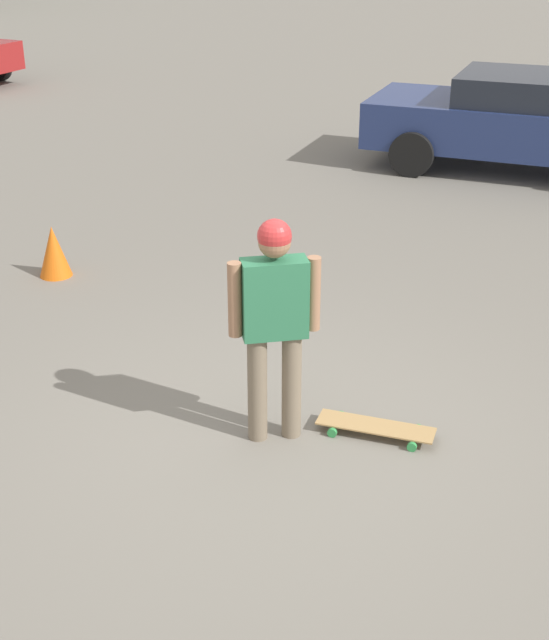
% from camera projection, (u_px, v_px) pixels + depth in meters
% --- Properties ---
extents(ground_plane, '(220.00, 220.00, 0.00)m').
position_uv_depth(ground_plane, '(274.00, 435.00, 6.67)').
color(ground_plane, gray).
extents(person, '(0.24, 0.66, 1.70)m').
position_uv_depth(person, '(274.00, 313.00, 6.23)').
color(person, '#7A6B56').
rests_on(person, ground_plane).
extents(skateboard, '(0.61, 0.88, 0.08)m').
position_uv_depth(skateboard, '(376.00, 427.00, 6.64)').
color(skateboard, tan).
rests_on(skateboard, ground_plane).
extents(car_parked_near, '(3.74, 4.58, 1.40)m').
position_uv_depth(car_parked_near, '(518.00, 120.00, 13.00)').
color(car_parked_near, navy).
rests_on(car_parked_near, ground_plane).
extents(traffic_cone, '(0.34, 0.34, 0.55)m').
position_uv_depth(traffic_cone, '(54.00, 251.00, 9.41)').
color(traffic_cone, orange).
rests_on(traffic_cone, ground_plane).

